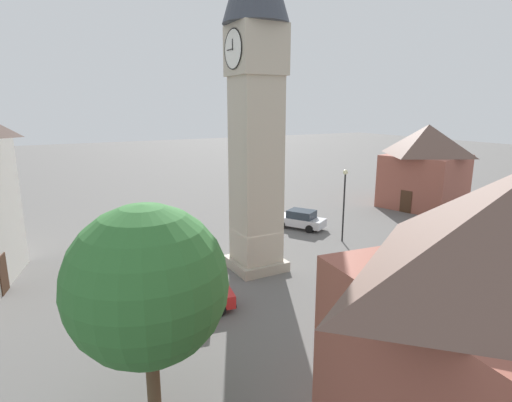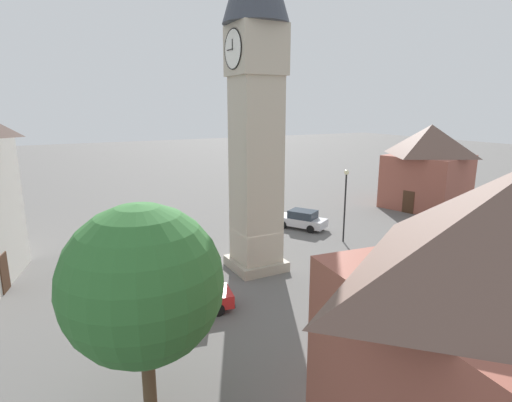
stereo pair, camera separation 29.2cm
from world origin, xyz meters
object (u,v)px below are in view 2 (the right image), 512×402
(clock_tower, at_px, (256,68))
(tree, at_px, (143,284))
(building_terrace_right, at_px, (428,166))
(car_white_side, at_px, (160,227))
(pedestrian, at_px, (388,300))
(car_black_far, at_px, (419,260))
(car_silver_kerb, at_px, (189,298))
(car_red_corner, at_px, (133,268))
(lamp_post, at_px, (345,195))
(car_blue_kerb, at_px, (301,219))

(clock_tower, xyz_separation_m, tree, (-9.17, 8.82, -7.42))
(building_terrace_right, bearing_deg, car_white_side, 83.44)
(pedestrian, bearing_deg, car_black_far, -60.97)
(pedestrian, xyz_separation_m, building_terrace_right, (14.63, -19.91, 3.14))
(car_silver_kerb, height_order, car_red_corner, same)
(car_white_side, distance_m, lamp_post, 14.25)
(car_blue_kerb, height_order, car_red_corner, same)
(car_silver_kerb, xyz_separation_m, building_terrace_right, (9.57, -27.89, 3.39))
(car_red_corner, distance_m, car_white_side, 8.22)
(building_terrace_right, bearing_deg, car_blue_kerb, 91.51)
(car_red_corner, height_order, tree, tree)
(tree, height_order, building_terrace_right, building_terrace_right)
(car_blue_kerb, distance_m, car_silver_kerb, 15.74)
(car_red_corner, bearing_deg, car_black_far, -113.84)
(car_black_far, height_order, tree, tree)
(car_blue_kerb, xyz_separation_m, car_black_far, (-10.91, -1.18, 0.00))
(car_blue_kerb, bearing_deg, car_black_far, -173.83)
(tree, height_order, lamp_post, tree)
(car_blue_kerb, bearing_deg, building_terrace_right, -88.49)
(clock_tower, distance_m, pedestrian, 14.04)
(car_black_far, bearing_deg, car_blue_kerb, 6.17)
(clock_tower, distance_m, car_silver_kerb, 12.91)
(car_white_side, xyz_separation_m, lamp_post, (-7.67, -11.67, 2.81))
(clock_tower, bearing_deg, car_red_corner, 76.63)
(car_silver_kerb, distance_m, car_black_far, 14.08)
(car_red_corner, xyz_separation_m, car_white_side, (7.42, -3.53, 0.00))
(car_blue_kerb, bearing_deg, tree, 132.82)
(tree, distance_m, building_terrace_right, 34.73)
(clock_tower, relative_size, lamp_post, 3.78)
(car_blue_kerb, xyz_separation_m, car_red_corner, (-4.04, 14.36, 0.00))
(car_white_side, height_order, car_black_far, same)
(car_blue_kerb, relative_size, car_red_corner, 1.01)
(tree, bearing_deg, car_red_corner, -8.99)
(car_white_side, relative_size, pedestrian, 2.64)
(building_terrace_right, bearing_deg, tree, 116.14)
(car_red_corner, relative_size, building_terrace_right, 0.49)
(lamp_post, bearing_deg, car_white_side, 56.69)
(car_blue_kerb, bearing_deg, car_white_side, 72.67)
(car_silver_kerb, bearing_deg, tree, 150.14)
(clock_tower, xyz_separation_m, car_white_side, (9.11, 3.57, -11.15))
(clock_tower, bearing_deg, tree, 136.13)
(car_silver_kerb, relative_size, lamp_post, 0.81)
(car_silver_kerb, height_order, car_white_side, same)
(car_white_side, height_order, pedestrian, pedestrian)
(car_red_corner, distance_m, building_terrace_right, 29.98)
(lamp_post, bearing_deg, car_black_far, -177.06)
(car_black_far, xyz_separation_m, lamp_post, (6.62, 0.34, 2.81))
(car_silver_kerb, relative_size, tree, 0.62)
(car_black_far, distance_m, tree, 18.10)
(clock_tower, relative_size, building_terrace_right, 2.27)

